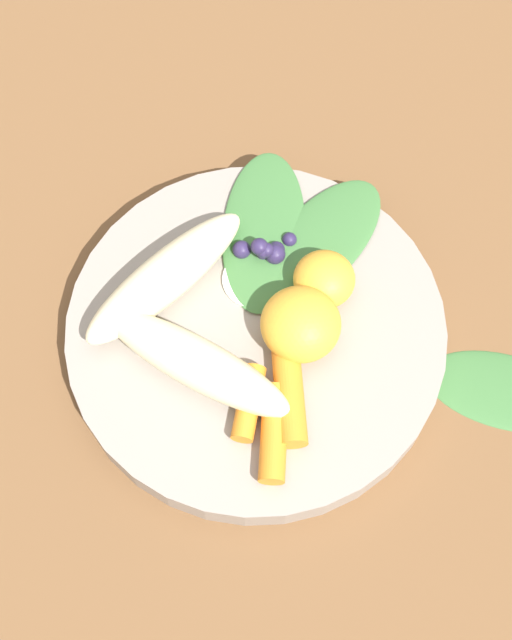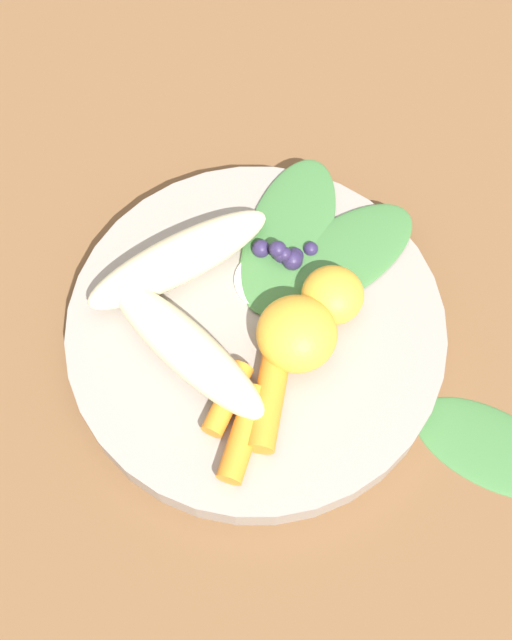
{
  "view_description": "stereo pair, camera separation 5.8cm",
  "coord_description": "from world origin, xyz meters",
  "px_view_note": "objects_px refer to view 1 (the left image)",
  "views": [
    {
      "loc": [
        -0.06,
        0.23,
        0.57
      ],
      "look_at": [
        0.0,
        0.0,
        0.04
      ],
      "focal_mm": 48.96,
      "sensor_mm": 36.0,
      "label": 1
    },
    {
      "loc": [
        -0.11,
        0.21,
        0.57
      ],
      "look_at": [
        0.0,
        0.0,
        0.04
      ],
      "focal_mm": 48.96,
      "sensor_mm": 36.0,
      "label": 2
    }
  ],
  "objects_px": {
    "orange_segment_near": "(324,279)",
    "banana_peeled_left": "(197,363)",
    "banana_peeled_right": "(165,277)",
    "bowl": "(256,334)",
    "kale_leaf_stray": "(506,390)"
  },
  "relations": [
    {
      "from": "orange_segment_near",
      "to": "banana_peeled_left",
      "type": "bearing_deg",
      "value": 50.34
    },
    {
      "from": "bowl",
      "to": "banana_peeled_right",
      "type": "height_order",
      "value": "banana_peeled_right"
    },
    {
      "from": "banana_peeled_left",
      "to": "banana_peeled_right",
      "type": "relative_size",
      "value": 1.0
    },
    {
      "from": "banana_peeled_right",
      "to": "orange_segment_near",
      "type": "distance_m",
      "value": 0.11
    },
    {
      "from": "kale_leaf_stray",
      "to": "banana_peeled_left",
      "type": "bearing_deg",
      "value": -166.42
    },
    {
      "from": "banana_peeled_left",
      "to": "orange_segment_near",
      "type": "height_order",
      "value": "banana_peeled_left"
    },
    {
      "from": "banana_peeled_right",
      "to": "kale_leaf_stray",
      "type": "xyz_separation_m",
      "value": [
        -0.24,
        0.01,
        -0.04
      ]
    },
    {
      "from": "bowl",
      "to": "kale_leaf_stray",
      "type": "height_order",
      "value": "bowl"
    },
    {
      "from": "banana_peeled_left",
      "to": "banana_peeled_right",
      "type": "height_order",
      "value": "same"
    },
    {
      "from": "banana_peeled_left",
      "to": "kale_leaf_stray",
      "type": "height_order",
      "value": "banana_peeled_left"
    },
    {
      "from": "banana_peeled_right",
      "to": "orange_segment_near",
      "type": "xyz_separation_m",
      "value": [
        -0.1,
        -0.03,
        -0.0
      ]
    },
    {
      "from": "bowl",
      "to": "kale_leaf_stray",
      "type": "bearing_deg",
      "value": -178.07
    },
    {
      "from": "bowl",
      "to": "banana_peeled_right",
      "type": "distance_m",
      "value": 0.07
    },
    {
      "from": "bowl",
      "to": "banana_peeled_right",
      "type": "xyz_separation_m",
      "value": [
        0.07,
        -0.01,
        0.03
      ]
    },
    {
      "from": "orange_segment_near",
      "to": "banana_peeled_right",
      "type": "bearing_deg",
      "value": 13.81
    }
  ]
}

